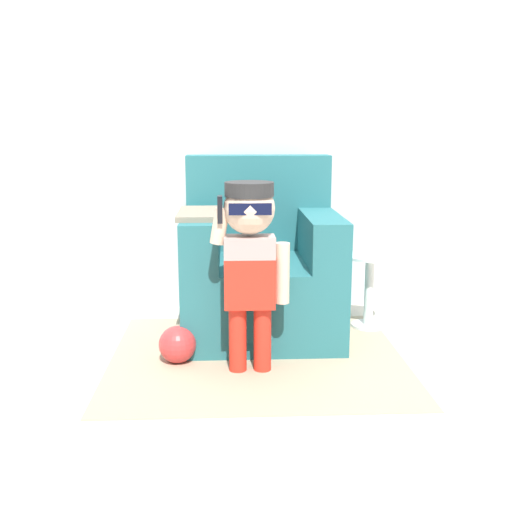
% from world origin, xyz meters
% --- Properties ---
extents(ground_plane, '(10.00, 10.00, 0.00)m').
position_xyz_m(ground_plane, '(0.00, 0.00, 0.00)').
color(ground_plane, beige).
extents(wall_back, '(10.00, 0.05, 2.60)m').
position_xyz_m(wall_back, '(0.00, 0.64, 1.30)').
color(wall_back, silver).
rests_on(wall_back, ground_plane).
extents(armchair, '(0.92, 0.89, 1.06)m').
position_xyz_m(armchair, '(0.09, 0.11, 0.39)').
color(armchair, '#286B70').
rests_on(armchair, ground_plane).
extents(person_child, '(0.40, 0.30, 0.97)m').
position_xyz_m(person_child, '(0.00, -0.52, 0.64)').
color(person_child, red).
rests_on(person_child, ground_plane).
extents(side_table, '(0.31, 0.31, 0.46)m').
position_xyz_m(side_table, '(0.76, 0.13, 0.28)').
color(side_table, white).
rests_on(side_table, ground_plane).
extents(rug, '(1.57, 1.38, 0.01)m').
position_xyz_m(rug, '(0.05, -0.34, 0.00)').
color(rug, tan).
rests_on(rug, ground_plane).
extents(toy_ball, '(0.20, 0.20, 0.20)m').
position_xyz_m(toy_ball, '(-0.38, -0.39, 0.10)').
color(toy_ball, '#D13838').
rests_on(toy_ball, ground_plane).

